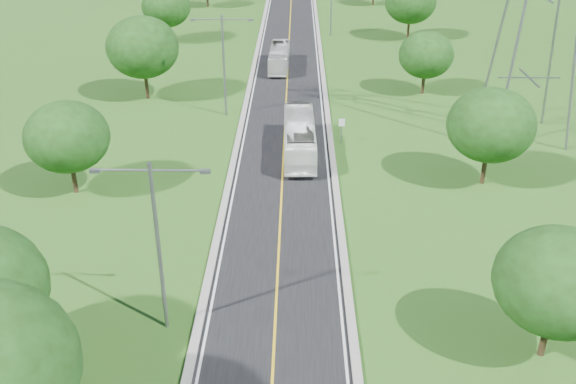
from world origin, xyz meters
name	(u,v)px	position (x,y,z in m)	size (l,w,h in m)	color
ground	(288,72)	(0.00, 60.00, 0.00)	(260.00, 260.00, 0.00)	#2B5417
road	(288,58)	(0.00, 66.00, 0.03)	(8.00, 150.00, 0.06)	black
curb_left	(256,57)	(-4.25, 66.00, 0.11)	(0.50, 150.00, 0.22)	gray
curb_right	(321,57)	(4.25, 66.00, 0.11)	(0.50, 150.00, 0.22)	gray
speed_limit_sign	(342,127)	(5.20, 37.98, 1.60)	(0.55, 0.09, 2.40)	slate
streetlight_near_left	(157,235)	(-6.00, 12.00, 5.94)	(5.90, 0.25, 10.00)	slate
streetlight_mid_left	(224,57)	(-6.00, 45.00, 5.94)	(5.90, 0.25, 10.00)	slate
tree_lb	(67,137)	(-16.00, 28.00, 4.64)	(6.30, 6.30, 7.33)	black
tree_lc	(143,47)	(-15.00, 50.00, 5.58)	(7.56, 7.56, 8.79)	black
tree_ld	(166,6)	(-17.00, 74.00, 4.95)	(6.72, 6.72, 7.82)	black
tree_ra	(558,281)	(14.00, 10.00, 4.64)	(6.30, 6.30, 7.33)	black
tree_rb	(491,125)	(16.00, 30.00, 4.95)	(6.72, 6.72, 7.82)	black
tree_rc	(426,55)	(15.00, 52.00, 4.33)	(5.88, 5.88, 6.84)	black
tree_rd	(411,2)	(17.00, 76.00, 5.27)	(7.14, 7.14, 8.30)	black
bus_outbound	(299,137)	(1.38, 35.47, 1.62)	(2.62, 11.19, 3.12)	white
bus_inbound	(279,57)	(-1.05, 61.31, 1.39)	(2.24, 9.57, 2.67)	silver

